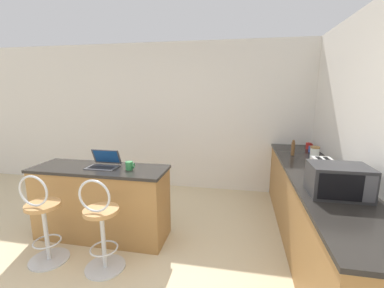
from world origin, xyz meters
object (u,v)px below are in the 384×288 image
Objects in this scene: mug_red at (309,146)px; bar_stool_near at (43,222)px; laptop at (104,163)px; toaster at (323,167)px; storage_jar at (314,155)px; pepper_mill at (293,148)px; mug_blue at (311,149)px; mug_green at (129,166)px; microwave at (338,181)px; bar_stool_far at (101,228)px.

bar_stool_near is at bearing -145.14° from mug_red.
laptop reaches higher than toaster.
pepper_mill is (-0.18, 0.38, -0.00)m from storage_jar.
mug_green is (-2.28, -1.32, 0.00)m from mug_blue.
storage_jar reaches higher than mug_blue.
mug_green is (-2.11, -0.18, -0.04)m from toaster.
laptop reaches higher than mug_red.
bar_stool_near is 9.76× the size of mug_red.
pepper_mill is (-0.11, 1.43, -0.03)m from microwave.
mug_green is (0.72, 0.56, 0.48)m from bar_stool_near.
microwave is 1.70m from mug_blue.
laptop reaches higher than mug_blue.
pepper_mill reaches higher than mug_blue.
mug_red is 0.21m from mug_blue.
bar_stool_near is 0.86m from laptop.
pepper_mill is at bearing 98.97° from toaster.
microwave is (2.42, -0.41, 0.08)m from laptop.
storage_jar is 2.11× the size of mug_green.
laptop is 1.29× the size of toaster.
bar_stool_far is at bearing -141.25° from mug_blue.
bar_stool_far is 0.82m from laptop.
mug_red is 0.47× the size of storage_jar.
pepper_mill reaches higher than laptop.
microwave reaches higher than bar_stool_far.
laptop is at bearing -165.61° from storage_jar.
bar_stool_near is 3.57m from mug_blue.
bar_stool_near is at bearing -121.62° from laptop.
toaster reaches higher than bar_stool_far.
mug_green is at bearing 170.13° from microwave.
pepper_mill is (-0.31, -0.26, 0.06)m from mug_blue.
mug_blue is 0.45× the size of storage_jar.
bar_stool_far is 2.08× the size of microwave.
microwave reaches higher than mug_blue.
mug_green is (-1.97, -1.07, -0.06)m from pepper_mill.
bar_stool_far is 2.80× the size of laptop.
mug_blue is 2.63m from mug_green.
bar_stool_far reaches higher than mug_blue.
mug_blue is at bearing 81.51° from toaster.
mug_red reaches higher than mug_blue.
mug_green is at bearing -175.04° from toaster.
bar_stool_near is at bearing -165.32° from toaster.
mug_blue is at bearing 32.14° from bar_stool_near.
mug_blue is at bearing 38.75° from bar_stool_far.
pepper_mill reaches higher than mug_green.
pepper_mill reaches higher than bar_stool_far.
microwave is 2.21× the size of storage_jar.
bar_stool_far is at bearing -174.77° from microwave.
storage_jar is (2.22, 1.24, 0.54)m from bar_stool_far.
pepper_mill is (2.31, 1.02, 0.05)m from laptop.
storage_jar is at bearing -99.32° from mug_red.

